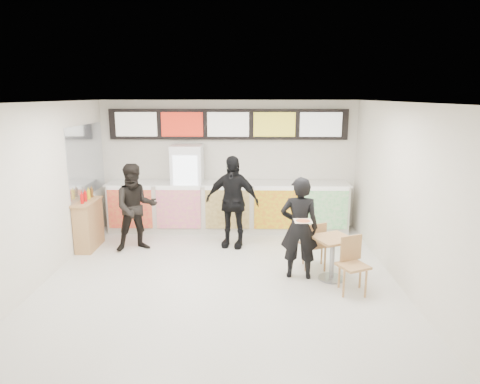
{
  "coord_description": "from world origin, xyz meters",
  "views": [
    {
      "loc": [
        0.46,
        -6.54,
        3.11
      ],
      "look_at": [
        0.31,
        1.2,
        1.35
      ],
      "focal_mm": 32.0,
      "sensor_mm": 36.0,
      "label": 1
    }
  ],
  "objects_px": {
    "drinks_fridge": "(188,188)",
    "customer_mid": "(232,202)",
    "customer_main": "(299,228)",
    "customer_left": "(136,207)",
    "service_counter": "(228,206)",
    "condiment_ledge": "(89,224)",
    "cafe_table": "(333,250)"
  },
  "relations": [
    {
      "from": "drinks_fridge",
      "to": "customer_mid",
      "type": "bearing_deg",
      "value": -45.68
    },
    {
      "from": "cafe_table",
      "to": "customer_main",
      "type": "bearing_deg",
      "value": 145.77
    },
    {
      "from": "service_counter",
      "to": "drinks_fridge",
      "type": "distance_m",
      "value": 1.03
    },
    {
      "from": "service_counter",
      "to": "condiment_ledge",
      "type": "relative_size",
      "value": 4.61
    },
    {
      "from": "customer_left",
      "to": "customer_main",
      "type": "bearing_deg",
      "value": -43.38
    },
    {
      "from": "service_counter",
      "to": "cafe_table",
      "type": "height_order",
      "value": "service_counter"
    },
    {
      "from": "customer_main",
      "to": "customer_left",
      "type": "relative_size",
      "value": 1.0
    },
    {
      "from": "service_counter",
      "to": "cafe_table",
      "type": "bearing_deg",
      "value": -54.99
    },
    {
      "from": "drinks_fridge",
      "to": "condiment_ledge",
      "type": "height_order",
      "value": "drinks_fridge"
    },
    {
      "from": "service_counter",
      "to": "drinks_fridge",
      "type": "xyz_separation_m",
      "value": [
        -0.93,
        0.02,
        0.43
      ]
    },
    {
      "from": "service_counter",
      "to": "customer_left",
      "type": "xyz_separation_m",
      "value": [
        -1.81,
        -1.33,
        0.32
      ]
    },
    {
      "from": "drinks_fridge",
      "to": "condiment_ledge",
      "type": "distance_m",
      "value": 2.33
    },
    {
      "from": "drinks_fridge",
      "to": "customer_main",
      "type": "xyz_separation_m",
      "value": [
        2.28,
        -2.64,
        -0.11
      ]
    },
    {
      "from": "drinks_fridge",
      "to": "customer_left",
      "type": "xyz_separation_m",
      "value": [
        -0.87,
        -1.35,
        -0.11
      ]
    },
    {
      "from": "customer_main",
      "to": "condiment_ledge",
      "type": "distance_m",
      "value": 4.4
    },
    {
      "from": "condiment_ledge",
      "to": "customer_left",
      "type": "bearing_deg",
      "value": -4.23
    },
    {
      "from": "customer_left",
      "to": "cafe_table",
      "type": "bearing_deg",
      "value": -41.55
    },
    {
      "from": "customer_mid",
      "to": "condiment_ledge",
      "type": "distance_m",
      "value": 2.99
    },
    {
      "from": "service_counter",
      "to": "customer_mid",
      "type": "height_order",
      "value": "customer_mid"
    },
    {
      "from": "cafe_table",
      "to": "customer_mid",
      "type": "bearing_deg",
      "value": 112.6
    },
    {
      "from": "customer_left",
      "to": "customer_mid",
      "type": "bearing_deg",
      "value": -13.55
    },
    {
      "from": "service_counter",
      "to": "customer_left",
      "type": "height_order",
      "value": "customer_left"
    },
    {
      "from": "drinks_fridge",
      "to": "customer_mid",
      "type": "xyz_separation_m",
      "value": [
        1.07,
        -1.09,
        -0.04
      ]
    },
    {
      "from": "customer_left",
      "to": "condiment_ledge",
      "type": "bearing_deg",
      "value": 154.76
    },
    {
      "from": "drinks_fridge",
      "to": "cafe_table",
      "type": "bearing_deg",
      "value": -43.94
    },
    {
      "from": "cafe_table",
      "to": "condiment_ledge",
      "type": "bearing_deg",
      "value": 138.22
    },
    {
      "from": "customer_main",
      "to": "cafe_table",
      "type": "bearing_deg",
      "value": 175.82
    },
    {
      "from": "drinks_fridge",
      "to": "cafe_table",
      "type": "xyz_separation_m",
      "value": [
        2.84,
        -2.74,
        -0.48
      ]
    },
    {
      "from": "drinks_fridge",
      "to": "customer_left",
      "type": "relative_size",
      "value": 1.12
    },
    {
      "from": "customer_main",
      "to": "cafe_table",
      "type": "distance_m",
      "value": 0.68
    },
    {
      "from": "customer_main",
      "to": "customer_mid",
      "type": "bearing_deg",
      "value": -46.59
    },
    {
      "from": "drinks_fridge",
      "to": "customer_left",
      "type": "height_order",
      "value": "drinks_fridge"
    }
  ]
}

